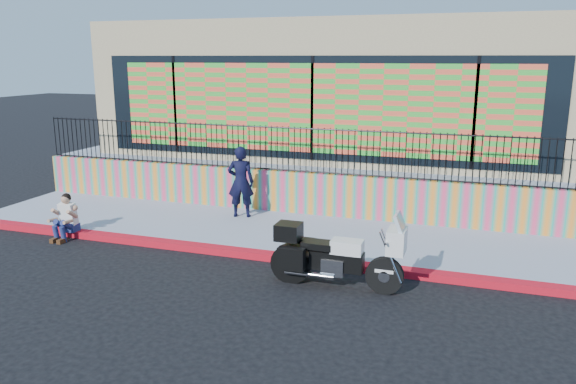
% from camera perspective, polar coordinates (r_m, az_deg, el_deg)
% --- Properties ---
extents(ground, '(90.00, 90.00, 0.00)m').
position_cam_1_polar(ground, '(12.17, -3.16, -6.71)').
color(ground, black).
rests_on(ground, ground).
extents(red_curb, '(16.00, 0.30, 0.15)m').
position_cam_1_polar(red_curb, '(12.14, -3.17, -6.37)').
color(red_curb, red).
rests_on(red_curb, ground).
extents(sidewalk, '(16.00, 3.00, 0.15)m').
position_cam_1_polar(sidewalk, '(13.60, -0.58, -4.14)').
color(sidewalk, '#97A1B5').
rests_on(sidewalk, ground).
extents(mural_wall, '(16.00, 0.20, 1.10)m').
position_cam_1_polar(mural_wall, '(14.90, 1.45, -0.08)').
color(mural_wall, '#F23F6F').
rests_on(mural_wall, sidewalk).
extents(metal_fence, '(15.80, 0.04, 1.20)m').
position_cam_1_polar(metal_fence, '(14.67, 1.48, 4.29)').
color(metal_fence, black).
rests_on(metal_fence, mural_wall).
extents(elevated_platform, '(16.00, 10.00, 1.25)m').
position_cam_1_polar(elevated_platform, '(19.74, 5.87, 3.01)').
color(elevated_platform, '#97A1B5').
rests_on(elevated_platform, ground).
extents(storefront_building, '(14.00, 8.06, 4.00)m').
position_cam_1_polar(storefront_building, '(19.22, 5.91, 10.61)').
color(storefront_building, tan).
rests_on(storefront_building, elevated_platform).
extents(police_motorcycle, '(2.48, 0.82, 1.54)m').
position_cam_1_polar(police_motorcycle, '(10.50, 4.74, -6.32)').
color(police_motorcycle, black).
rests_on(police_motorcycle, ground).
extents(police_officer, '(0.77, 0.61, 1.85)m').
position_cam_1_polar(police_officer, '(14.52, -4.82, 1.04)').
color(police_officer, black).
rests_on(police_officer, sidewalk).
extents(seated_man, '(0.54, 0.71, 1.06)m').
position_cam_1_polar(seated_man, '(14.24, -21.77, -2.75)').
color(seated_man, navy).
rests_on(seated_man, ground).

